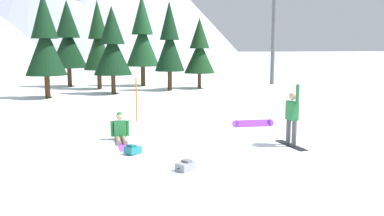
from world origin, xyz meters
TOP-DOWN VIEW (x-y plane):
  - ground_plane at (0.00, 0.00)m, footprint 800.00×800.00m
  - snowboarder_foreground at (3.80, -0.79)m, footprint 0.32×1.47m
  - snowboarder_midground at (-1.11, 1.79)m, footprint 0.63×1.82m
  - loose_snowboard_near_right at (4.21, 2.38)m, footprint 1.70×0.43m
  - backpack_teal at (-1.09, -0.03)m, footprint 0.56×0.52m
  - backpack_grey at (-0.18, -2.04)m, footprint 0.54×0.50m
  - trail_marker_pole at (0.17, 5.08)m, footprint 0.06×0.06m
  - pine_tree_broad at (5.26, 16.75)m, footprint 2.19×2.19m
  - pine_tree_leaning at (0.98, 15.93)m, footprint 2.58×2.58m
  - pine_tree_short at (-1.49, 22.46)m, footprint 2.96×2.96m
  - pine_tree_twin at (0.51, 19.51)m, footprint 2.26×2.26m
  - pine_tree_slender at (7.87, 17.41)m, footprint 2.37×2.37m
  - pine_tree_young at (4.28, 21.06)m, footprint 2.73×2.73m
  - pine_tree_tall at (-3.26, 14.94)m, footprint 2.47×2.47m
  - ski_lift_tower at (15.11, 18.59)m, footprint 3.07×0.36m
  - peak_east_ridge at (-8.70, 210.75)m, footprint 120.41×120.41m

SIDE VIEW (x-z plane):
  - ground_plane at x=0.00m, z-range 0.00..0.00m
  - backpack_grey at x=-0.18m, z-range -0.02..0.25m
  - backpack_teal at x=-1.09m, z-range -0.02..0.28m
  - loose_snowboard_near_right at x=4.21m, z-range 0.00..0.27m
  - snowboarder_midground at x=-1.11m, z-range -0.15..0.80m
  - trail_marker_pole at x=0.17m, z-range 0.00..1.84m
  - snowboarder_foreground at x=3.80m, z-range -0.06..1.91m
  - pine_tree_slender at x=7.87m, z-range 0.25..5.64m
  - pine_tree_leaning at x=0.98m, z-range 0.27..6.16m
  - pine_tree_tall at x=-3.26m, z-range 0.29..6.73m
  - pine_tree_broad at x=5.26m, z-range 0.29..6.76m
  - pine_tree_twin at x=0.51m, z-range 0.29..6.93m
  - pine_tree_short at x=-1.49m, z-range 0.31..7.22m
  - pine_tree_young at x=4.28m, z-range 0.33..7.73m
  - ski_lift_tower at x=15.11m, z-range 0.69..12.30m
  - peak_east_ridge at x=-8.70m, z-range 1.07..48.48m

